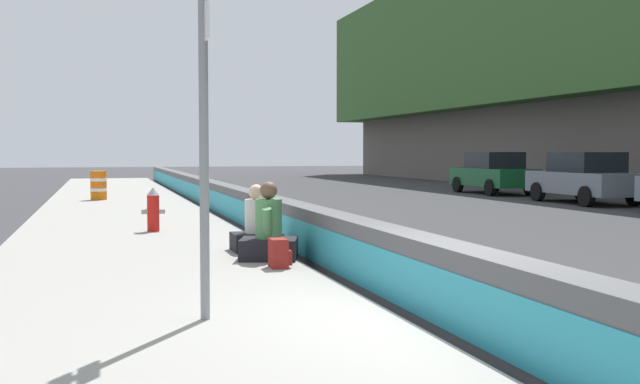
% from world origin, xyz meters
% --- Properties ---
extents(ground_plane, '(160.00, 160.00, 0.00)m').
position_xyz_m(ground_plane, '(0.00, 0.00, 0.00)').
color(ground_plane, '#353538').
rests_on(ground_plane, ground).
extents(sidewalk_strip, '(80.00, 4.40, 0.14)m').
position_xyz_m(sidewalk_strip, '(0.00, 2.65, 0.07)').
color(sidewalk_strip, gray).
rests_on(sidewalk_strip, ground_plane).
extents(jersey_barrier, '(76.00, 0.45, 0.85)m').
position_xyz_m(jersey_barrier, '(0.00, 0.00, 0.42)').
color(jersey_barrier, '#545456').
rests_on(jersey_barrier, ground_plane).
extents(route_sign_post, '(0.44, 0.09, 3.60)m').
position_xyz_m(route_sign_post, '(0.61, 2.27, 2.21)').
color(route_sign_post, gray).
rests_on(route_sign_post, sidewalk_strip).
extents(fire_hydrant, '(0.26, 0.46, 0.88)m').
position_xyz_m(fire_hydrant, '(8.81, 2.21, 0.59)').
color(fire_hydrant, red).
rests_on(fire_hydrant, sidewalk_strip).
extents(seated_person_foreground, '(0.92, 1.00, 1.15)m').
position_xyz_m(seated_person_foreground, '(4.35, 0.84, 0.50)').
color(seated_person_foreground, black).
rests_on(seated_person_foreground, sidewalk_strip).
extents(seated_person_middle, '(0.68, 0.77, 1.07)m').
position_xyz_m(seated_person_middle, '(5.34, 0.82, 0.47)').
color(seated_person_middle, black).
rests_on(seated_person_middle, sidewalk_strip).
extents(backpack, '(0.32, 0.28, 0.40)m').
position_xyz_m(backpack, '(3.50, 0.88, 0.33)').
color(backpack, maroon).
rests_on(backpack, sidewalk_strip).
extents(construction_barrel, '(0.54, 0.54, 0.95)m').
position_xyz_m(construction_barrel, '(19.34, 3.26, 0.62)').
color(construction_barrel, orange).
rests_on(construction_barrel, sidewalk_strip).
extents(parked_car_fourth, '(4.56, 2.07, 1.71)m').
position_xyz_m(parked_car_fourth, '(15.03, -12.26, 0.86)').
color(parked_car_fourth, slate).
rests_on(parked_car_fourth, ground_plane).
extents(parked_car_midline, '(4.53, 2.01, 1.71)m').
position_xyz_m(parked_car_midline, '(21.03, -12.23, 0.86)').
color(parked_car_midline, '#145128').
rests_on(parked_car_midline, ground_plane).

